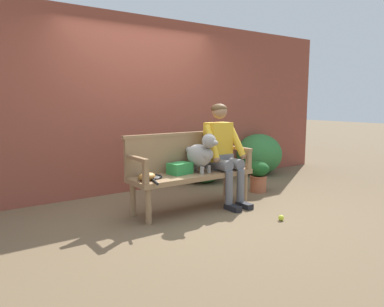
{
  "coord_description": "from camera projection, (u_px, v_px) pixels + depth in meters",
  "views": [
    {
      "loc": [
        -2.67,
        -3.73,
        1.38
      ],
      "look_at": [
        0.0,
        0.0,
        0.72
      ],
      "focal_mm": 34.54,
      "sensor_mm": 36.0,
      "label": 1
    }
  ],
  "objects": [
    {
      "name": "bench_armrest_left_end",
      "position": [
        140.0,
        164.0,
        4.12
      ],
      "size": [
        0.06,
        0.51,
        0.28
      ],
      "color": "#93704C",
      "rests_on": "garden_bench"
    },
    {
      "name": "garden_bench",
      "position": [
        192.0,
        178.0,
        4.68
      ],
      "size": [
        1.64,
        0.51,
        0.47
      ],
      "color": "#93704C",
      "rests_on": "ground"
    },
    {
      "name": "dog_on_bench",
      "position": [
        202.0,
        153.0,
        4.65
      ],
      "size": [
        0.31,
        0.51,
        0.51
      ],
      "color": "gray",
      "rests_on": "garden_bench"
    },
    {
      "name": "bench_armrest_right_end",
      "position": [
        242.0,
        153.0,
        5.02
      ],
      "size": [
        0.06,
        0.51,
        0.28
      ],
      "color": "#93704C",
      "rests_on": "garden_bench"
    },
    {
      "name": "bench_backrest",
      "position": [
        182.0,
        151.0,
        4.82
      ],
      "size": [
        1.68,
        0.06,
        0.5
      ],
      "color": "#93704C",
      "rests_on": "garden_bench"
    },
    {
      "name": "person_seated",
      "position": [
        222.0,
        149.0,
        4.9
      ],
      "size": [
        0.56,
        0.65,
        1.34
      ],
      "color": "black",
      "rests_on": "ground"
    },
    {
      "name": "potted_plant",
      "position": [
        259.0,
        175.0,
        5.61
      ],
      "size": [
        0.32,
        0.32,
        0.47
      ],
      "color": "#A85B3D",
      "rests_on": "ground"
    },
    {
      "name": "brick_garden_fence",
      "position": [
        137.0,
        104.0,
        5.74
      ],
      "size": [
        8.0,
        0.3,
        2.64
      ],
      "primitive_type": "cube",
      "color": "brown",
      "rests_on": "ground"
    },
    {
      "name": "baseball_glove",
      "position": [
        147.0,
        176.0,
        4.24
      ],
      "size": [
        0.25,
        0.21,
        0.09
      ],
      "primitive_type": "ellipsoid",
      "rotation": [
        0.0,
        0.0,
        0.19
      ],
      "color": "#9E6B2D",
      "rests_on": "garden_bench"
    },
    {
      "name": "hedge_bush_far_right",
      "position": [
        206.0,
        158.0,
        6.22
      ],
      "size": [
        0.83,
        0.68,
        0.84
      ],
      "primitive_type": "ellipsoid",
      "color": "#286B2D",
      "rests_on": "ground"
    },
    {
      "name": "hedge_bush_mid_right",
      "position": [
        259.0,
        154.0,
        6.95
      ],
      "size": [
        0.87,
        0.85,
        0.76
      ],
      "primitive_type": "ellipsoid",
      "color": "#337538",
      "rests_on": "ground"
    },
    {
      "name": "tennis_ball",
      "position": [
        281.0,
        218.0,
        4.28
      ],
      "size": [
        0.07,
        0.07,
        0.07
      ],
      "primitive_type": "sphere",
      "color": "#CCDB33",
      "rests_on": "ground"
    },
    {
      "name": "sports_bag",
      "position": [
        180.0,
        168.0,
        4.61
      ],
      "size": [
        0.3,
        0.24,
        0.14
      ],
      "primitive_type": "cube",
      "rotation": [
        0.0,
        0.0,
        0.13
      ],
      "color": "#2D8E42",
      "rests_on": "garden_bench"
    },
    {
      "name": "ground_plane",
      "position": [
        192.0,
        209.0,
        4.74
      ],
      "size": [
        40.0,
        40.0,
        0.0
      ],
      "primitive_type": "plane",
      "color": "brown"
    },
    {
      "name": "tennis_racket",
      "position": [
        151.0,
        177.0,
        4.35
      ],
      "size": [
        0.37,
        0.58,
        0.03
      ],
      "color": "black",
      "rests_on": "garden_bench"
    }
  ]
}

